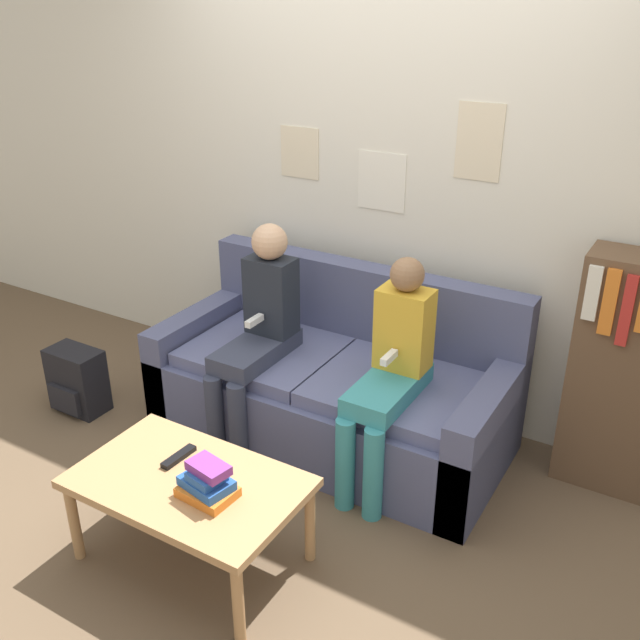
{
  "coord_description": "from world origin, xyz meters",
  "views": [
    {
      "loc": [
        1.57,
        -2.23,
        2.16
      ],
      "look_at": [
        0.0,
        0.4,
        0.72
      ],
      "focal_mm": 40.0,
      "sensor_mm": 36.0,
      "label": 1
    }
  ],
  "objects_px": {
    "person_left": "(258,327)",
    "tv_remote": "(179,457)",
    "coffee_table": "(189,488)",
    "bookshelf": "(626,375)",
    "backpack": "(77,381)",
    "couch": "(334,387)",
    "person_right": "(391,369)"
  },
  "relations": [
    {
      "from": "coffee_table",
      "to": "backpack",
      "type": "xyz_separation_m",
      "value": [
        -1.3,
        0.57,
        -0.18
      ]
    },
    {
      "from": "couch",
      "to": "tv_remote",
      "type": "height_order",
      "value": "couch"
    },
    {
      "from": "coffee_table",
      "to": "tv_remote",
      "type": "height_order",
      "value": "tv_remote"
    },
    {
      "from": "person_right",
      "to": "backpack",
      "type": "relative_size",
      "value": 2.99
    },
    {
      "from": "coffee_table",
      "to": "bookshelf",
      "type": "xyz_separation_m",
      "value": [
        1.36,
        1.42,
        0.22
      ]
    },
    {
      "from": "person_right",
      "to": "backpack",
      "type": "bearing_deg",
      "value": -169.48
    },
    {
      "from": "couch",
      "to": "backpack",
      "type": "xyz_separation_m",
      "value": [
        -1.34,
        -0.52,
        -0.1
      ]
    },
    {
      "from": "person_left",
      "to": "bookshelf",
      "type": "xyz_separation_m",
      "value": [
        1.65,
        0.52,
        -0.05
      ]
    },
    {
      "from": "tv_remote",
      "to": "person_left",
      "type": "bearing_deg",
      "value": 104.78
    },
    {
      "from": "person_left",
      "to": "tv_remote",
      "type": "distance_m",
      "value": 0.86
    },
    {
      "from": "person_right",
      "to": "bookshelf",
      "type": "height_order",
      "value": "bookshelf"
    },
    {
      "from": "couch",
      "to": "bookshelf",
      "type": "xyz_separation_m",
      "value": [
        1.32,
        0.33,
        0.29
      ]
    },
    {
      "from": "person_left",
      "to": "backpack",
      "type": "distance_m",
      "value": 1.15
    },
    {
      "from": "person_right",
      "to": "bookshelf",
      "type": "bearing_deg",
      "value": 29.84
    },
    {
      "from": "coffee_table",
      "to": "bookshelf",
      "type": "relative_size",
      "value": 0.8
    },
    {
      "from": "bookshelf",
      "to": "person_left",
      "type": "bearing_deg",
      "value": -162.56
    },
    {
      "from": "coffee_table",
      "to": "person_right",
      "type": "xyz_separation_m",
      "value": [
        0.44,
        0.89,
        0.24
      ]
    },
    {
      "from": "couch",
      "to": "coffee_table",
      "type": "xyz_separation_m",
      "value": [
        -0.04,
        -1.09,
        0.08
      ]
    },
    {
      "from": "person_left",
      "to": "tv_remote",
      "type": "relative_size",
      "value": 6.52
    },
    {
      "from": "bookshelf",
      "to": "backpack",
      "type": "relative_size",
      "value": 3.12
    },
    {
      "from": "tv_remote",
      "to": "bookshelf",
      "type": "xyz_separation_m",
      "value": [
        1.48,
        1.33,
        0.16
      ]
    },
    {
      "from": "coffee_table",
      "to": "tv_remote",
      "type": "xyz_separation_m",
      "value": [
        -0.12,
        0.08,
        0.06
      ]
    },
    {
      "from": "person_left",
      "to": "person_right",
      "type": "bearing_deg",
      "value": -0.6
    },
    {
      "from": "couch",
      "to": "backpack",
      "type": "distance_m",
      "value": 1.44
    },
    {
      "from": "coffee_table",
      "to": "person_left",
      "type": "relative_size",
      "value": 0.81
    },
    {
      "from": "person_left",
      "to": "backpack",
      "type": "relative_size",
      "value": 3.08
    },
    {
      "from": "couch",
      "to": "coffee_table",
      "type": "height_order",
      "value": "couch"
    },
    {
      "from": "person_left",
      "to": "tv_remote",
      "type": "height_order",
      "value": "person_left"
    },
    {
      "from": "bookshelf",
      "to": "person_right",
      "type": "bearing_deg",
      "value": -150.16
    },
    {
      "from": "tv_remote",
      "to": "backpack",
      "type": "height_order",
      "value": "tv_remote"
    },
    {
      "from": "person_left",
      "to": "coffee_table",
      "type": "bearing_deg",
      "value": -72.33
    },
    {
      "from": "coffee_table",
      "to": "backpack",
      "type": "relative_size",
      "value": 2.5
    }
  ]
}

